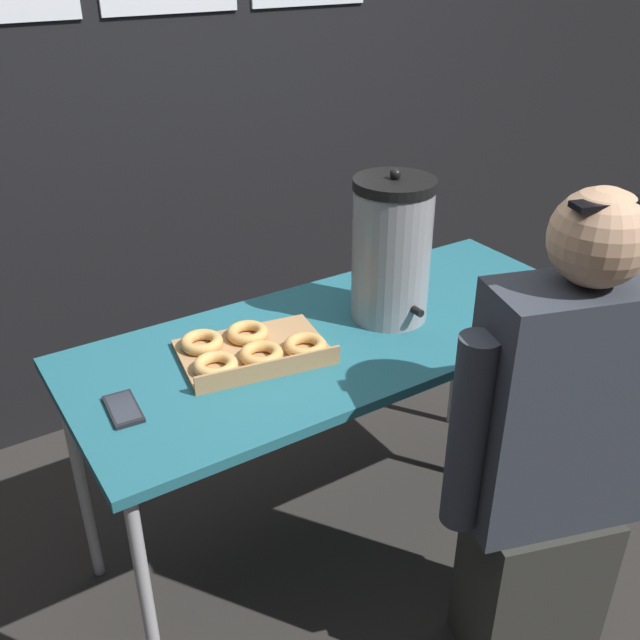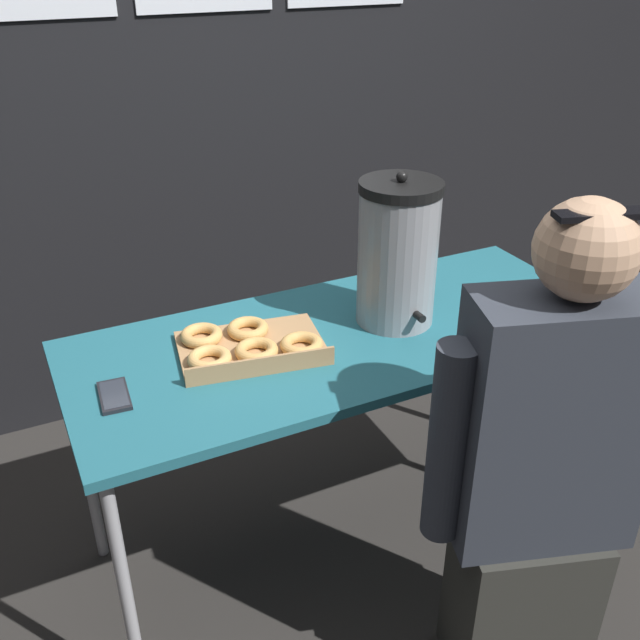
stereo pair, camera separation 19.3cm
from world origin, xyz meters
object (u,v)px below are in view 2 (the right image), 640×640
object	(u,v)px
cell_phone	(114,396)
donut_box	(247,346)
coffee_urn	(398,253)
person_seated	(541,484)

from	to	relation	value
cell_phone	donut_box	bearing A→B (deg)	13.07
donut_box	coffee_urn	size ratio (longest dim) A/B	0.96
cell_phone	person_seated	xyz separation A→B (m)	(0.84, -0.58, -0.14)
coffee_urn	person_seated	xyz separation A→B (m)	(0.03, -0.62, -0.34)
coffee_urn	person_seated	distance (m)	0.71
donut_box	person_seated	world-z (taller)	person_seated
coffee_urn	cell_phone	world-z (taller)	coffee_urn
coffee_urn	person_seated	size ratio (longest dim) A/B	0.33
coffee_urn	cell_phone	bearing A→B (deg)	-176.90
cell_phone	person_seated	bearing A→B (deg)	-29.85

